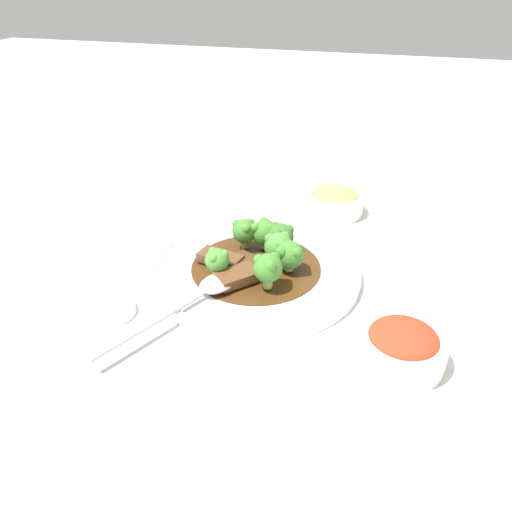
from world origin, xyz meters
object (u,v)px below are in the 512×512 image
(beef_strip_1, at_px, (237,276))
(serving_spoon, at_px, (207,290))
(broccoli_floret_0, at_px, (244,231))
(side_bowl_kimchi, at_px, (402,346))
(beef_strip_0, at_px, (246,263))
(broccoli_floret_3, at_px, (279,246))
(broccoli_floret_1, at_px, (289,256))
(broccoli_floret_4, at_px, (263,232))
(broccoli_floret_5, at_px, (217,260))
(beef_strip_2, at_px, (220,258))
(broccoli_floret_2, at_px, (280,236))
(sauce_dish, at_px, (111,309))
(side_bowl_appetizer, at_px, (334,201))
(main_plate, at_px, (256,269))
(broccoli_floret_6, at_px, (268,267))

(beef_strip_1, xyz_separation_m, serving_spoon, (0.03, 0.04, -0.00))
(broccoli_floret_0, distance_m, side_bowl_kimchi, 0.31)
(beef_strip_0, bearing_deg, broccoli_floret_3, -148.75)
(broccoli_floret_1, relative_size, broccoli_floret_4, 0.97)
(beef_strip_1, relative_size, broccoli_floret_3, 1.48)
(broccoli_floret_5, bearing_deg, broccoli_floret_3, -141.75)
(beef_strip_2, xyz_separation_m, broccoli_floret_2, (-0.08, -0.06, 0.02))
(broccoli_floret_0, relative_size, broccoli_floret_5, 1.14)
(beef_strip_1, xyz_separation_m, broccoli_floret_0, (0.02, -0.10, 0.02))
(broccoli_floret_0, height_order, sauce_dish, broccoli_floret_0)
(side_bowl_appetizer, xyz_separation_m, sauce_dish, (0.25, 0.39, -0.02))
(broccoli_floret_1, height_order, side_bowl_appetizer, broccoli_floret_1)
(broccoli_floret_1, relative_size, side_bowl_kimchi, 0.44)
(broccoli_floret_2, relative_size, side_bowl_kimchi, 0.45)
(beef_strip_0, xyz_separation_m, beef_strip_2, (0.04, 0.00, 0.00))
(main_plate, relative_size, broccoli_floret_5, 7.50)
(broccoli_floret_2, bearing_deg, sauce_dish, 45.33)
(main_plate, relative_size, side_bowl_appetizer, 2.90)
(broccoli_floret_2, relative_size, broccoli_floret_3, 1.00)
(broccoli_floret_5, xyz_separation_m, side_bowl_appetizer, (-0.13, -0.29, -0.02))
(main_plate, bearing_deg, side_bowl_appetizer, -108.99)
(broccoli_floret_0, height_order, side_bowl_kimchi, broccoli_floret_0)
(serving_spoon, xyz_separation_m, side_bowl_kimchi, (-0.26, 0.05, 0.00))
(broccoli_floret_0, relative_size, broccoli_floret_2, 1.02)
(broccoli_floret_2, distance_m, side_bowl_kimchi, 0.27)
(beef_strip_0, bearing_deg, side_bowl_kimchi, 150.61)
(broccoli_floret_4, relative_size, side_bowl_kimchi, 0.46)
(main_plate, bearing_deg, broccoli_floret_5, 41.92)
(main_plate, relative_size, broccoli_floret_6, 6.02)
(beef_strip_1, xyz_separation_m, broccoli_floret_1, (-0.07, -0.04, 0.02))
(beef_strip_0, distance_m, broccoli_floret_0, 0.06)
(broccoli_floret_1, xyz_separation_m, side_bowl_appetizer, (-0.03, -0.25, -0.02))
(beef_strip_1, distance_m, broccoli_floret_4, 0.11)
(broccoli_floret_2, xyz_separation_m, broccoli_floret_3, (-0.00, 0.03, -0.00))
(main_plate, relative_size, beef_strip_0, 4.81)
(broccoli_floret_5, bearing_deg, beef_strip_1, 166.61)
(broccoli_floret_4, bearing_deg, broccoli_floret_5, 65.52)
(main_plate, height_order, broccoli_floret_3, broccoli_floret_3)
(broccoli_floret_0, distance_m, side_bowl_appetizer, 0.23)
(beef_strip_0, xyz_separation_m, broccoli_floret_3, (-0.04, -0.03, 0.02))
(serving_spoon, xyz_separation_m, side_bowl_appetizer, (-0.13, -0.33, -0.00))
(serving_spoon, bearing_deg, broccoli_floret_4, -106.48)
(main_plate, xyz_separation_m, broccoli_floret_2, (-0.03, -0.05, 0.04))
(side_bowl_kimchi, height_order, sauce_dish, side_bowl_kimchi)
(broccoli_floret_5, bearing_deg, broccoli_floret_1, -159.26)
(broccoli_floret_2, height_order, broccoli_floret_6, broccoli_floret_6)
(broccoli_floret_2, distance_m, side_bowl_appetizer, 0.21)
(beef_strip_2, bearing_deg, side_bowl_kimchi, 154.52)
(broccoli_floret_5, distance_m, broccoli_floret_6, 0.08)
(broccoli_floret_1, bearing_deg, broccoli_floret_4, -47.65)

